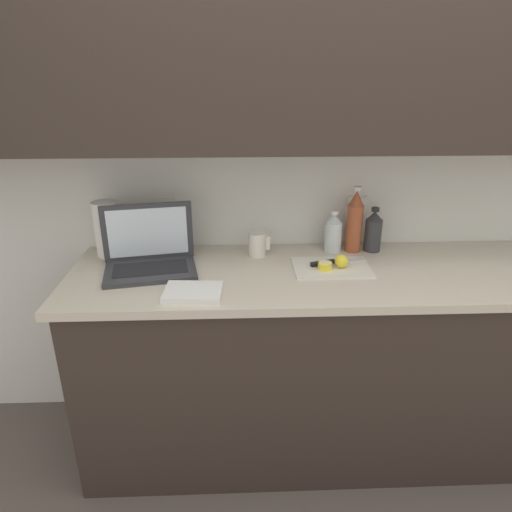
{
  "coord_description": "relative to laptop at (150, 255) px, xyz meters",
  "views": [
    {
      "loc": [
        -0.44,
        -1.77,
        1.74
      ],
      "look_at": [
        -0.37,
        -0.01,
        1.01
      ],
      "focal_mm": 32.0,
      "sensor_mm": 36.0,
      "label": 1
    }
  ],
  "objects": [
    {
      "name": "ground_plane",
      "position": [
        0.82,
        -0.06,
        -1.0
      ],
      "size": [
        12.0,
        12.0,
        0.0
      ],
      "primitive_type": "plane",
      "color": "#564C47",
      "rests_on": "ground"
    },
    {
      "name": "cutting_board",
      "position": [
        0.79,
        -0.03,
        -0.06
      ],
      "size": [
        0.33,
        0.23,
        0.01
      ],
      "primitive_type": "cube",
      "color": "silver",
      "rests_on": "counter_unit"
    },
    {
      "name": "lemon_half_cut",
      "position": [
        0.75,
        -0.06,
        -0.04
      ],
      "size": [
        0.06,
        0.06,
        0.03
      ],
      "color": "yellow",
      "rests_on": "cutting_board"
    },
    {
      "name": "bottle_water_clear",
      "position": [
        0.83,
        0.17,
        0.03
      ],
      "size": [
        0.08,
        0.08,
        0.2
      ],
      "color": "silver",
      "rests_on": "counter_unit"
    },
    {
      "name": "dish_towel",
      "position": [
        0.21,
        -0.26,
        -0.05
      ],
      "size": [
        0.23,
        0.17,
        0.02
      ],
      "primitive_type": "cube",
      "rotation": [
        0.0,
        0.0,
        -0.06
      ],
      "color": "white",
      "rests_on": "counter_unit"
    },
    {
      "name": "laptop",
      "position": [
        0.0,
        0.0,
        0.0
      ],
      "size": [
        0.42,
        0.32,
        0.27
      ],
      "rotation": [
        0.0,
        0.0,
        0.18
      ],
      "color": "#333338",
      "rests_on": "counter_unit"
    },
    {
      "name": "wall_back",
      "position": [
        0.82,
        0.2,
        0.56
      ],
      "size": [
        5.2,
        0.38,
        2.6
      ],
      "color": "white",
      "rests_on": "ground_plane"
    },
    {
      "name": "lemon_whole_beside",
      "position": [
        0.83,
        -0.04,
        -0.03
      ],
      "size": [
        0.06,
        0.06,
        0.06
      ],
      "color": "yellow",
      "rests_on": "cutting_board"
    },
    {
      "name": "counter_unit",
      "position": [
        0.84,
        -0.06,
        -0.52
      ],
      "size": [
        2.33,
        0.66,
        0.93
      ],
      "color": "#332823",
      "rests_on": "ground_plane"
    },
    {
      "name": "knife",
      "position": [
        0.78,
        -0.01,
        -0.05
      ],
      "size": [
        0.26,
        0.11,
        0.02
      ],
      "rotation": [
        0.0,
        0.0,
        0.31
      ],
      "color": "silver",
      "rests_on": "cutting_board"
    },
    {
      "name": "paper_towel_roll",
      "position": [
        -0.22,
        0.16,
        0.06
      ],
      "size": [
        0.11,
        0.11,
        0.26
      ],
      "color": "white",
      "rests_on": "counter_unit"
    },
    {
      "name": "bottle_oil_tall",
      "position": [
        0.93,
        0.17,
        0.08
      ],
      "size": [
        0.07,
        0.07,
        0.31
      ],
      "color": "#A34C2D",
      "rests_on": "counter_unit"
    },
    {
      "name": "measuring_cup",
      "position": [
        0.47,
        0.13,
        -0.01
      ],
      "size": [
        0.1,
        0.08,
        0.11
      ],
      "color": "silver",
      "rests_on": "counter_unit"
    },
    {
      "name": "bottle_green_soda",
      "position": [
        1.02,
        0.17,
        0.03
      ],
      "size": [
        0.08,
        0.08,
        0.21
      ],
      "color": "#333338",
      "rests_on": "counter_unit"
    }
  ]
}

